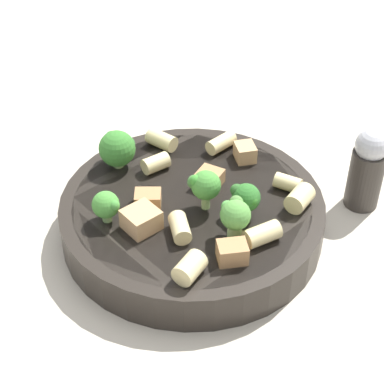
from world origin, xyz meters
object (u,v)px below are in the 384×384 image
at_px(broccoli_floret_0, 235,215).
at_px(pasta_bowl, 192,214).
at_px(rigatoni_1, 221,143).
at_px(rigatoni_7, 300,198).
at_px(chicken_chunk_0, 141,220).
at_px(chicken_chunk_2, 209,179).
at_px(rigatoni_0, 190,268).
at_px(rigatoni_4, 180,228).
at_px(rigatoni_6, 156,163).
at_px(chicken_chunk_1, 148,199).
at_px(chicken_chunk_3, 245,152).
at_px(rigatoni_3, 288,183).
at_px(broccoli_floret_2, 117,148).
at_px(pepper_shaker, 367,168).
at_px(rigatoni_5, 157,141).
at_px(broccoli_floret_3, 246,198).
at_px(broccoli_floret_4, 106,207).
at_px(broccoli_floret_1, 205,185).
at_px(chicken_chunk_4, 232,252).
at_px(rigatoni_2, 262,234).

bearing_deg(broccoli_floret_0, pasta_bowl, -162.22).
height_order(rigatoni_1, rigatoni_7, rigatoni_7).
xyz_separation_m(chicken_chunk_0, chicken_chunk_2, (-0.04, 0.07, -0.00)).
distance_m(rigatoni_0, rigatoni_7, 0.12).
distance_m(rigatoni_0, rigatoni_1, 0.17).
xyz_separation_m(rigatoni_4, chicken_chunk_2, (-0.05, 0.05, -0.00)).
bearing_deg(chicken_chunk_0, rigatoni_0, 16.33).
distance_m(pasta_bowl, rigatoni_0, 0.09).
bearing_deg(rigatoni_6, chicken_chunk_1, -24.69).
relative_size(rigatoni_0, chicken_chunk_3, 1.21).
bearing_deg(rigatoni_3, broccoli_floret_2, -122.83).
bearing_deg(pepper_shaker, rigatoni_5, -121.63).
distance_m(broccoli_floret_3, chicken_chunk_2, 0.05).
relative_size(broccoli_floret_4, rigatoni_1, 0.96).
bearing_deg(rigatoni_0, rigatoni_3, 121.48).
distance_m(rigatoni_0, rigatoni_6, 0.14).
height_order(broccoli_floret_2, chicken_chunk_2, broccoli_floret_2).
relative_size(broccoli_floret_0, rigatoni_0, 1.45).
bearing_deg(broccoli_floret_1, chicken_chunk_1, -113.69).
height_order(rigatoni_3, rigatoni_7, rigatoni_7).
bearing_deg(pasta_bowl, broccoli_floret_0, 17.78).
xyz_separation_m(broccoli_floret_2, chicken_chunk_4, (0.15, 0.05, -0.01)).
bearing_deg(broccoli_floret_4, rigatoni_7, 77.62).
bearing_deg(pasta_bowl, rigatoni_2, 27.89).
height_order(rigatoni_1, rigatoni_6, rigatoni_6).
bearing_deg(broccoli_floret_4, broccoli_floret_3, 75.01).
height_order(broccoli_floret_2, broccoli_floret_3, broccoli_floret_2).
relative_size(broccoli_floret_2, broccoli_floret_4, 1.34).
xyz_separation_m(pasta_bowl, rigatoni_6, (-0.05, -0.02, 0.02)).
bearing_deg(rigatoni_6, broccoli_floret_3, 31.12).
relative_size(rigatoni_0, rigatoni_5, 0.85).
height_order(broccoli_floret_0, rigatoni_4, broccoli_floret_0).
bearing_deg(rigatoni_6, broccoli_floret_2, -121.72).
height_order(broccoli_floret_0, broccoli_floret_2, same).
xyz_separation_m(chicken_chunk_1, chicken_chunk_2, (-0.01, 0.06, 0.00)).
bearing_deg(chicken_chunk_3, rigatoni_7, 11.47).
bearing_deg(rigatoni_7, rigatoni_1, -163.15).
bearing_deg(rigatoni_5, pasta_bowl, 2.98).
distance_m(rigatoni_2, rigatoni_4, 0.07).
height_order(rigatoni_3, rigatoni_4, rigatoni_4).
relative_size(pasta_bowl, rigatoni_4, 8.55).
bearing_deg(broccoli_floret_1, rigatoni_3, 89.11).
bearing_deg(chicken_chunk_3, pepper_shaker, 58.74).
bearing_deg(rigatoni_6, broccoli_floret_1, 19.87).
bearing_deg(rigatoni_4, broccoli_floret_3, 94.82).
bearing_deg(rigatoni_0, rigatoni_1, 150.54).
bearing_deg(rigatoni_5, rigatoni_6, -19.02).
distance_m(pasta_bowl, chicken_chunk_3, 0.08).
bearing_deg(rigatoni_4, rigatoni_2, 63.16).
distance_m(rigatoni_4, chicken_chunk_1, 0.05).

